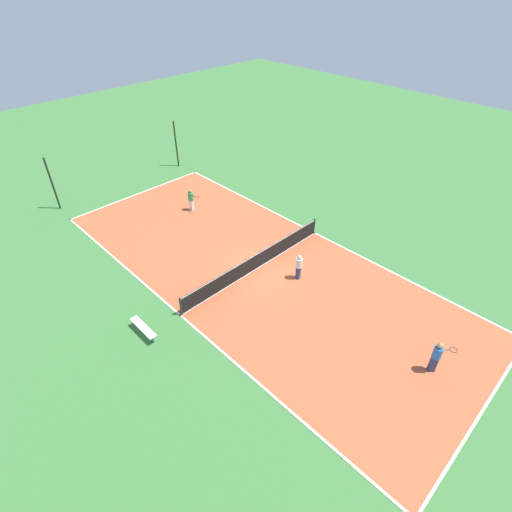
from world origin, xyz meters
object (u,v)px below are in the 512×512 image
object	(u,v)px
player_near_blue	(437,355)
fence_post_back_left	(52,184)
fence_post_back_right	(176,144)
tennis_net	(256,261)
player_far_white	(299,265)
player_far_green	(191,199)
tennis_ball_far_baseline	(331,275)
tennis_ball_right_alley	(270,217)
bench	(143,328)

from	to	relation	value
player_near_blue	fence_post_back_left	size ratio (longest dim) A/B	0.45
player_near_blue	fence_post_back_right	bearing A→B (deg)	122.41
tennis_net	player_far_white	size ratio (longest dim) A/B	6.71
player_far_green	fence_post_back_right	size ratio (longest dim) A/B	0.42
player_far_green	tennis_ball_far_baseline	xyz separation A→B (m)	(1.14, -10.89, -0.83)
tennis_ball_right_alley	player_far_green	bearing A→B (deg)	125.49
tennis_net	tennis_ball_right_alley	distance (m)	5.56
player_near_blue	player_far_green	distance (m)	17.62
tennis_ball_far_baseline	player_far_green	bearing A→B (deg)	95.97
fence_post_back_left	tennis_ball_right_alley	bearing A→B (deg)	-49.22
tennis_net	tennis_ball_far_baseline	world-z (taller)	tennis_net
player_far_white	fence_post_back_right	distance (m)	16.83
tennis_ball_right_alley	tennis_ball_far_baseline	world-z (taller)	same
tennis_net	bench	bearing A→B (deg)	178.35
player_far_green	fence_post_back_left	size ratio (longest dim) A/B	0.42
player_near_blue	tennis_ball_far_baseline	size ratio (longest dim) A/B	24.48
player_far_green	fence_post_back_right	bearing A→B (deg)	142.38
tennis_ball_far_baseline	fence_post_back_left	size ratio (longest dim) A/B	0.02
player_near_blue	player_far_white	bearing A→B (deg)	128.68
player_near_blue	fence_post_back_left	distance (m)	24.79
bench	player_far_green	size ratio (longest dim) A/B	1.14
bench	player_far_white	size ratio (longest dim) A/B	1.15
player_far_green	tennis_ball_right_alley	bearing A→B (deg)	26.50
player_far_white	tennis_ball_right_alley	size ratio (longest dim) A/B	22.25
player_near_blue	fence_post_back_right	world-z (taller)	fence_post_back_right
tennis_ball_far_baseline	fence_post_back_right	distance (m)	17.72
bench	fence_post_back_right	bearing A→B (deg)	-40.48
player_far_white	tennis_ball_far_baseline	world-z (taller)	player_far_white
player_near_blue	tennis_ball_right_alley	bearing A→B (deg)	115.99
player_far_green	tennis_ball_far_baseline	world-z (taller)	player_far_green
player_far_white	tennis_ball_right_alley	world-z (taller)	player_far_white
player_near_blue	fence_post_back_right	xyz separation A→B (m)	(4.48, 24.17, 0.86)
tennis_net	tennis_ball_right_alley	world-z (taller)	tennis_net
tennis_net	player_near_blue	size ratio (longest dim) A/B	6.10
bench	fence_post_back_right	size ratio (longest dim) A/B	0.47
bench	player_far_white	bearing A→B (deg)	-106.25
player_far_green	bench	bearing A→B (deg)	-57.38
tennis_net	player_far_white	xyz separation A→B (m)	(1.06, -2.15, 0.32)
bench	tennis_ball_far_baseline	xyz separation A→B (m)	(9.50, -3.46, -0.33)
bench	tennis_ball_far_baseline	world-z (taller)	bench
player_near_blue	tennis_ball_right_alley	world-z (taller)	player_near_blue
bench	tennis_ball_right_alley	world-z (taller)	bench
tennis_net	fence_post_back_right	xyz separation A→B (m)	(4.96, 14.20, 1.28)
tennis_net	fence_post_back_left	distance (m)	15.09
bench	player_far_white	world-z (taller)	player_far_white
bench	player_near_blue	bearing A→B (deg)	-143.71
fence_post_back_left	fence_post_back_right	size ratio (longest dim) A/B	1.00
bench	player_far_green	distance (m)	11.19
tennis_ball_far_baseline	player_far_white	bearing A→B (deg)	142.35
tennis_net	tennis_ball_right_alley	bearing A→B (deg)	35.76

